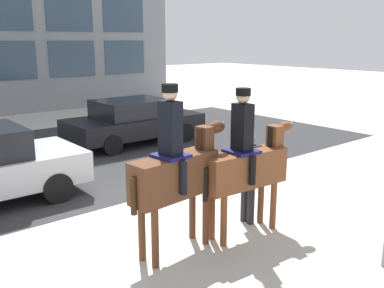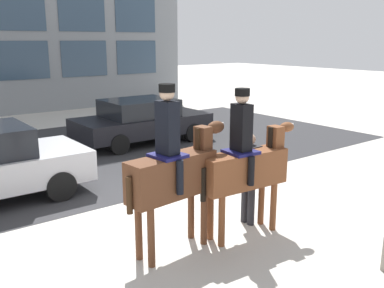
{
  "view_description": "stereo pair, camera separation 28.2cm",
  "coord_description": "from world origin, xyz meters",
  "px_view_note": "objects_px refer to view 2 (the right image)",
  "views": [
    {
      "loc": [
        -4.42,
        -6.75,
        3.25
      ],
      "look_at": [
        0.18,
        -1.15,
        1.49
      ],
      "focal_mm": 40.0,
      "sensor_mm": 36.0,
      "label": 1
    },
    {
      "loc": [
        -4.19,
        -6.93,
        3.25
      ],
      "look_at": [
        0.18,
        -1.15,
        1.49
      ],
      "focal_mm": 40.0,
      "sensor_mm": 36.0,
      "label": 2
    }
  ],
  "objects_px": {
    "mounted_horse_companion": "(245,164)",
    "street_car_far_lane": "(141,120)",
    "pedestrian_bystander": "(249,172)",
    "mounted_horse_lead": "(174,170)"
  },
  "relations": [
    {
      "from": "pedestrian_bystander",
      "to": "street_car_far_lane",
      "type": "distance_m",
      "value": 6.92
    },
    {
      "from": "mounted_horse_companion",
      "to": "pedestrian_bystander",
      "type": "bearing_deg",
      "value": 41.26
    },
    {
      "from": "mounted_horse_companion",
      "to": "street_car_far_lane",
      "type": "xyz_separation_m",
      "value": [
        2.11,
        6.96,
        -0.52
      ]
    },
    {
      "from": "mounted_horse_lead",
      "to": "street_car_far_lane",
      "type": "bearing_deg",
      "value": 57.61
    },
    {
      "from": "mounted_horse_lead",
      "to": "pedestrian_bystander",
      "type": "xyz_separation_m",
      "value": [
        1.64,
        0.04,
        -0.35
      ]
    },
    {
      "from": "mounted_horse_lead",
      "to": "mounted_horse_companion",
      "type": "distance_m",
      "value": 1.31
    },
    {
      "from": "mounted_horse_companion",
      "to": "pedestrian_bystander",
      "type": "distance_m",
      "value": 0.51
    },
    {
      "from": "mounted_horse_companion",
      "to": "street_car_far_lane",
      "type": "bearing_deg",
      "value": 76.98
    },
    {
      "from": "mounted_horse_companion",
      "to": "street_car_far_lane",
      "type": "distance_m",
      "value": 7.29
    },
    {
      "from": "pedestrian_bystander",
      "to": "mounted_horse_lead",
      "type": "bearing_deg",
      "value": -0.4
    }
  ]
}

